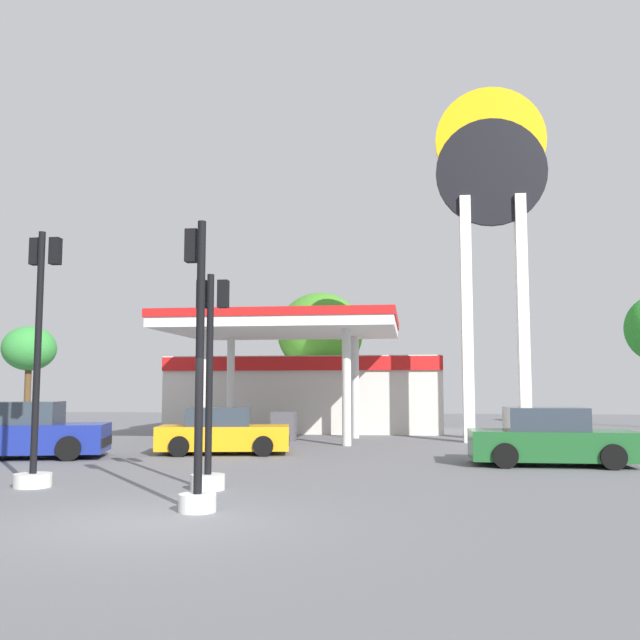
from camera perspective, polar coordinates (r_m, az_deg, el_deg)
ground_plane at (r=11.25m, az=-13.60°, el=-15.69°), size 90.00×90.00×0.00m
gas_station at (r=32.40m, az=-1.16°, el=-5.41°), size 12.33×12.94×4.73m
station_pole_sign at (r=27.64m, az=13.82°, el=8.61°), size 4.17×0.56×13.53m
car_0 at (r=19.45m, az=18.25°, el=-9.18°), size 4.20×1.94×1.50m
car_1 at (r=22.02m, az=-22.87°, el=-8.43°), size 4.83×2.98×1.61m
car_2 at (r=21.83m, az=-7.87°, el=-9.07°), size 4.19×2.32×1.42m
traffic_signal_0 at (r=14.32m, az=-8.97°, el=-6.91°), size 0.67×0.69×4.31m
traffic_signal_2 at (r=15.63m, az=-22.01°, el=-5.34°), size 0.75×0.75×5.27m
traffic_signal_3 at (r=11.85m, az=-9.93°, el=-6.95°), size 0.63×0.66×4.82m
tree_0 at (r=42.55m, az=-22.58°, el=-2.21°), size 2.95×2.95×5.45m
tree_1 at (r=37.57m, az=0.03°, el=-1.06°), size 4.61×4.61×7.09m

